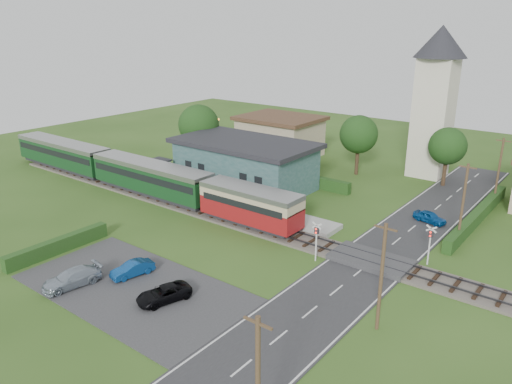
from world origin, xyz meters
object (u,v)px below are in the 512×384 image
Objects in this scene: church_tower at (436,91)px; house_west at (280,135)px; car_park_dark at (164,294)px; crossing_signal_near at (316,236)px; car_on_road at (430,217)px; car_park_silver at (72,278)px; station_building at (245,163)px; equipment_hut at (159,170)px; train at (132,172)px; crossing_signal_far at (430,239)px; pedestrian_far at (161,176)px; pedestrian_near at (265,204)px; car_park_blue at (132,269)px.

church_tower is 1.63× the size of house_west.
crossing_signal_near is at bearing 83.56° from car_park_dark.
car_on_road is 31.68m from car_park_silver.
church_tower reaches higher than car_park_silver.
station_building is 20.92m from car_on_road.
church_tower is at bearing 86.80° from car_park_silver.
car_park_dark is (-3.49, -39.87, -9.63)m from church_tower.
equipment_hut is 0.61× the size of car_park_silver.
train is 13.18× the size of crossing_signal_far.
house_west is 6.27× the size of pedestrian_far.
station_building is at bearing -70.35° from house_west.
car_on_road is at bearing -69.22° from church_tower.
car_park_dark is at bearing -63.28° from station_building.
pedestrian_near is (-7.28, -23.45, -8.88)m from church_tower.
station_building is 4.88× the size of crossing_signal_near.
crossing_signal_near is 1.05× the size of car_on_road.
pedestrian_near is (12.72, -20.45, -1.44)m from house_west.
crossing_signal_far reaches higher than car_park_dark.
crossing_signal_far is 15.90m from pedestrian_near.
pedestrian_near is at bearing 179.42° from crossing_signal_far.
car_park_silver is at bearing -79.21° from station_building.
church_tower reaches higher than car_park_blue.
crossing_signal_far is (31.60, -0.81, 0.39)m from equipment_hut.
equipment_hut is 1.48× the size of pedestrian_far.
house_west is at bearing -26.12° from pedestrian_far.
car_park_silver is at bearing 162.84° from car_on_road.
church_tower is 44.72m from car_park_silver.
car_park_dark is (20.33, -13.87, -1.58)m from train.
equipment_hut is 0.14× the size of church_tower.
house_west is at bearing 114.24° from car_park_silver.
crossing_signal_near is 1.90× the size of pedestrian_far.
car_park_blue is at bearing 163.00° from car_on_road.
station_building reaches higher than pedestrian_near.
equipment_hut is 0.68× the size of car_park_dark.
pedestrian_near is (-15.88, 0.16, -0.79)m from crossing_signal_far.
pedestrian_far is (-14.35, 15.74, 0.70)m from car_park_blue.
car_park_dark is at bearing -113.12° from crossing_signal_near.
pedestrian_near is (7.72, -6.44, -1.34)m from station_building.
car_park_blue is at bearing -157.22° from pedestrian_far.
train reaches higher than car_park_blue.
train reaches higher than car_park_dark.
pedestrian_near reaches higher than car_park_silver.
crossing_signal_near is (25.22, -2.41, -0.04)m from train.
train is 20.49m from car_park_blue.
car_park_silver is at bearing -56.87° from equipment_hut.
train is at bearing 12.45° from pedestrian_near.
station_building is 8.90× the size of pedestrian_near.
house_west reaches higher than pedestrian_near.
car_park_blue is 1.88× the size of pedestrian_far.
pedestrian_far is (-7.32, -6.14, -1.38)m from station_building.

